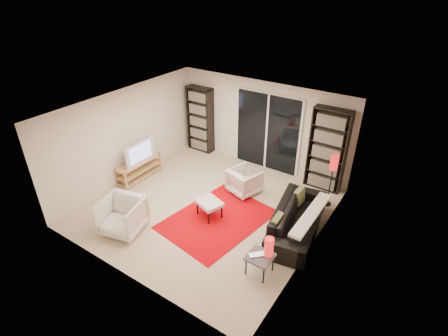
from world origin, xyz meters
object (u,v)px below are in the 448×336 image
Objects in this scene: bookshelf_right at (327,150)px; bookshelf_left at (200,119)px; side_table at (260,258)px; sofa at (297,219)px; armchair_back at (244,181)px; tv_stand at (139,169)px; ottoman at (209,203)px; floor_lamp at (333,168)px; armchair_front at (122,216)px.

bookshelf_left is at bearing 180.00° from bookshelf_right.
bookshelf_right is at bearing -0.00° from bookshelf_left.
sofa is at bearing 86.27° from side_table.
armchair_back is at bearing 126.80° from side_table.
tv_stand reaches higher than ottoman.
bookshelf_left is 0.89× the size of sofa.
bookshelf_left is 2.39m from tv_stand.
bookshelf_right is 3.01× the size of armchair_back.
bookshelf_left is 1.48× the size of floor_lamp.
ottoman is (2.17, -2.58, -0.63)m from bookshelf_left.
tv_stand is 2.84m from armchair_back.
ottoman is 0.50× the size of floor_lamp.
side_table is at bearing -26.26° from ottoman.
side_table is (3.91, -3.43, -0.62)m from bookshelf_left.
floor_lamp is (1.90, 0.64, 0.68)m from armchair_back.
floor_lamp is (0.22, 1.31, 0.68)m from sofa.
bookshelf_left is at bearing 171.03° from floor_lamp.
tv_stand is 2.02× the size of ottoman.
bookshelf_right is 4.64× the size of side_table.
bookshelf_left is at bearing 89.36° from armchair_front.
bookshelf_left is 3.43m from ottoman.
bookshelf_left reaches higher than ottoman.
sofa is (4.01, -1.98, -0.65)m from bookshelf_left.
bookshelf_right is at bearing 56.91° from ottoman.
bookshelf_right reaches higher than floor_lamp.
side_table is (2.97, 0.55, -0.03)m from armchair_front.
bookshelf_left reaches higher than sofa.
bookshelf_right is at bearing 28.10° from tv_stand.
armchair_front is at bearing -131.03° from ottoman.
bookshelf_right is at bearing 39.91° from armchair_front.
ottoman is at bearing 34.97° from armchair_front.
bookshelf_right is 2.11m from sofa.
sofa reaches higher than tv_stand.
bookshelf_right is 2.49× the size of armchair_front.
armchair_back is 0.53× the size of floor_lamp.
side_table is at bearing -3.51° from armchair_front.
floor_lamp reaches higher than side_table.
bookshelf_left is 4.52m from sofa.
bookshelf_left reaches higher than floor_lamp.
bookshelf_left is 2.94× the size of ottoman.
armchair_front is at bearing 79.77° from armchair_back.
sofa reaches higher than side_table.
ottoman is at bearing -7.35° from tv_stand.
armchair_front reaches higher than ottoman.
floor_lamp is at bearing -144.34° from armchair_back.
sofa is at bearing -85.42° from bookshelf_right.
bookshelf_right is at bearing -5.36° from sofa.
tv_stand is 4.91m from floor_lamp.
bookshelf_right reaches higher than side_table.
ottoman is (-0.15, -1.27, 0.03)m from armchair_back.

